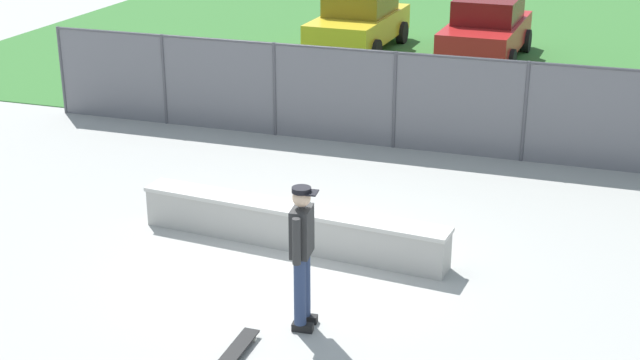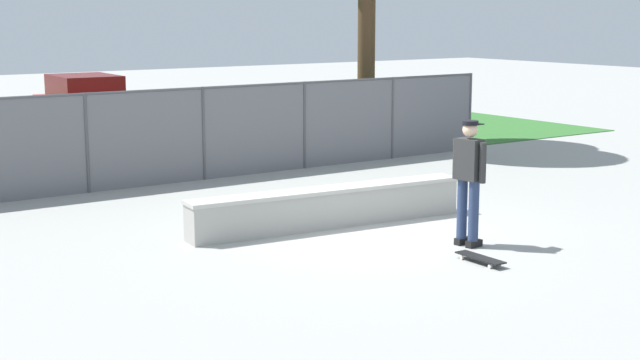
{
  "view_description": "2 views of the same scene",
  "coord_description": "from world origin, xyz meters",
  "px_view_note": "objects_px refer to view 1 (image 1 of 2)",
  "views": [
    {
      "loc": [
        3.96,
        -10.68,
        5.67
      ],
      "look_at": [
        0.18,
        0.56,
        1.14
      ],
      "focal_mm": 50.85,
      "sensor_mm": 36.0,
      "label": 1
    },
    {
      "loc": [
        -8.56,
        -11.04,
        3.37
      ],
      "look_at": [
        -0.81,
        0.22,
        0.87
      ],
      "focal_mm": 51.84,
      "sensor_mm": 36.0,
      "label": 2
    }
  ],
  "objects_px": {
    "concrete_ledge": "(291,226)",
    "car_red": "(486,29)",
    "skateboard": "(239,346)",
    "skateboarder": "(302,250)",
    "car_yellow": "(359,20)"
  },
  "relations": [
    {
      "from": "skateboard",
      "to": "concrete_ledge",
      "type": "bearing_deg",
      "value": 98.47
    },
    {
      "from": "concrete_ledge",
      "to": "car_yellow",
      "type": "height_order",
      "value": "car_yellow"
    },
    {
      "from": "concrete_ledge",
      "to": "car_red",
      "type": "xyz_separation_m",
      "value": [
        0.83,
        12.81,
        0.52
      ]
    },
    {
      "from": "skateboarder",
      "to": "concrete_ledge",
      "type": "bearing_deg",
      "value": 113.63
    },
    {
      "from": "car_red",
      "to": "skateboarder",
      "type": "bearing_deg",
      "value": -89.56
    },
    {
      "from": "car_yellow",
      "to": "car_red",
      "type": "relative_size",
      "value": 1.0
    },
    {
      "from": "concrete_ledge",
      "to": "skateboard",
      "type": "xyz_separation_m",
      "value": [
        0.44,
        -2.96,
        -0.24
      ]
    },
    {
      "from": "concrete_ledge",
      "to": "car_yellow",
      "type": "bearing_deg",
      "value": 101.94
    },
    {
      "from": "car_yellow",
      "to": "concrete_ledge",
      "type": "bearing_deg",
      "value": -78.06
    },
    {
      "from": "skateboarder",
      "to": "skateboard",
      "type": "xyz_separation_m",
      "value": [
        -0.51,
        -0.79,
        -0.96
      ]
    },
    {
      "from": "skateboarder",
      "to": "car_yellow",
      "type": "height_order",
      "value": "skateboarder"
    },
    {
      "from": "concrete_ledge",
      "to": "skateboard",
      "type": "distance_m",
      "value": 3.0
    },
    {
      "from": "concrete_ledge",
      "to": "skateboarder",
      "type": "height_order",
      "value": "skateboarder"
    },
    {
      "from": "skateboard",
      "to": "car_yellow",
      "type": "height_order",
      "value": "car_yellow"
    },
    {
      "from": "concrete_ledge",
      "to": "skateboard",
      "type": "relative_size",
      "value": 5.99
    }
  ]
}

